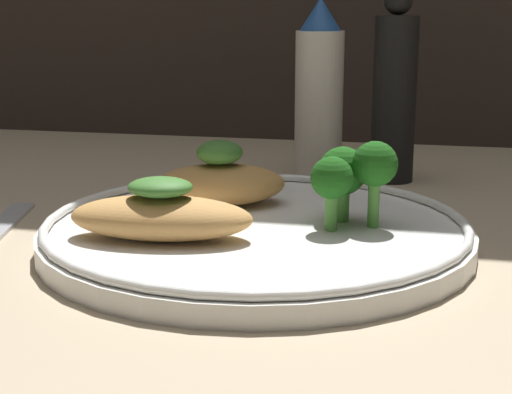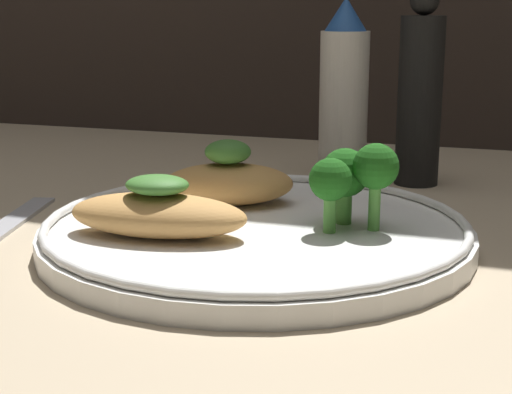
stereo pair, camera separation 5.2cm
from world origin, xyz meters
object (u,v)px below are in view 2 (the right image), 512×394
(plate, at_px, (256,232))
(broccoli_bunch, at_px, (351,175))
(sauce_bottle, at_px, (344,94))
(pepper_grinder, at_px, (420,95))

(plate, xyz_separation_m, broccoli_bunch, (0.06, 0.01, 0.04))
(plate, relative_size, sauce_bottle, 1.75)
(broccoli_bunch, xyz_separation_m, sauce_bottle, (-0.05, 0.21, 0.03))
(pepper_grinder, bearing_deg, broccoli_bunch, -94.93)
(plate, distance_m, sauce_bottle, 0.24)
(broccoli_bunch, bearing_deg, sauce_bottle, 103.49)
(broccoli_bunch, distance_m, sauce_bottle, 0.22)
(broccoli_bunch, bearing_deg, pepper_grinder, 85.07)
(sauce_bottle, relative_size, pepper_grinder, 0.95)
(plate, height_order, sauce_bottle, sauce_bottle)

